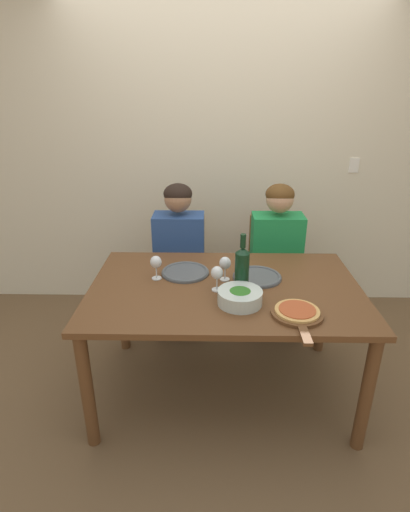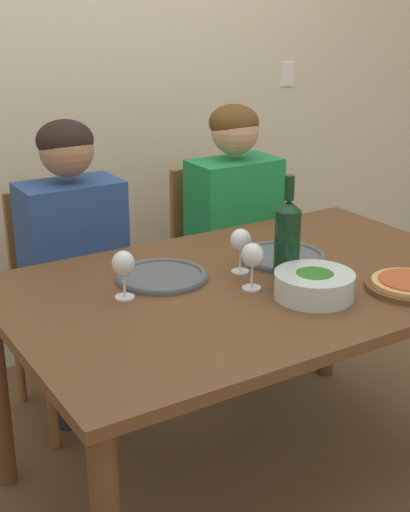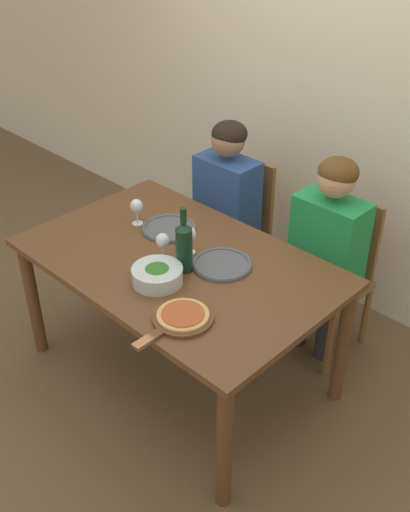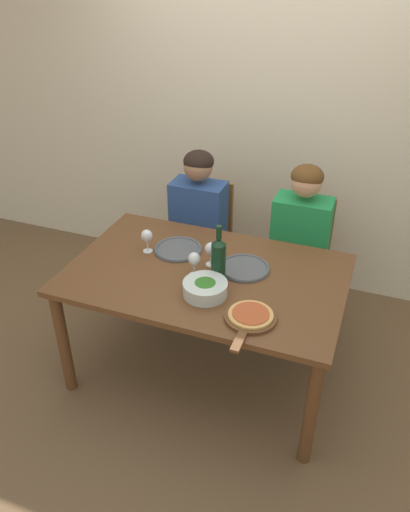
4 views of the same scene
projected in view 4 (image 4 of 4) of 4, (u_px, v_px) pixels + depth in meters
ground_plane at (206, 369)px, 3.30m from camera, size 40.00×40.00×0.00m
back_wall at (269, 113)px, 3.62m from camera, size 10.00×0.06×2.70m
dining_table at (206, 285)px, 2.94m from camera, size 1.60×1.02×0.77m
chair_left at (203, 238)px, 3.80m from camera, size 0.42×0.42×0.92m
chair_right at (300, 256)px, 3.57m from camera, size 0.42×0.42×0.92m
person_woman at (198, 217)px, 3.58m from camera, size 0.47×0.51×1.21m
person_man at (300, 234)px, 3.36m from camera, size 0.47×0.51×1.21m
wine_bottle at (219, 259)px, 2.76m from camera, size 0.08×0.08×0.34m
broccoli_bowl at (205, 288)px, 2.69m from camera, size 0.24×0.24×0.09m
dinner_plate_left at (178, 249)px, 3.10m from camera, size 0.30×0.30×0.02m
dinner_plate_right at (244, 268)px, 2.92m from camera, size 0.30×0.30×0.02m
pizza_on_board at (250, 317)px, 2.52m from camera, size 0.27×0.41×0.04m
wine_glass_left at (147, 237)px, 3.04m from camera, size 0.07×0.07×0.15m
wine_glass_right at (210, 250)px, 2.91m from camera, size 0.07×0.07×0.15m
wine_glass_centre at (194, 260)px, 2.81m from camera, size 0.07×0.07×0.15m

